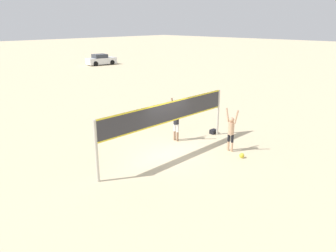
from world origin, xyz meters
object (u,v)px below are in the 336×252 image
player_blocker (176,119)px  volleyball (242,155)px  player_spiker (231,129)px  parked_car_mid (101,60)px  gear_bag (213,132)px  volleyball_net (168,117)px

player_blocker → volleyball: (0.41, -3.62, -1.04)m
player_blocker → player_spiker: bearing=14.7°
player_spiker → volleyball: size_ratio=9.02×
parked_car_mid → player_blocker: bearing=-108.8°
player_blocker → parked_car_mid: 32.41m
player_blocker → parked_car_mid: (15.30, 28.57, -0.48)m
gear_bag → player_spiker: bearing=-125.7°
volleyball_net → volleyball: 3.71m
volleyball_net → player_blocker: 1.91m
volleyball → gear_bag: (1.81, 2.91, 0.00)m
player_spiker → gear_bag: player_spiker is taller
gear_bag → parked_car_mid: size_ratio=0.09×
volleyball_net → parked_car_mid: 34.00m
player_spiker → parked_car_mid: player_spiker is taller
volleyball → parked_car_mid: 35.47m
player_blocker → volleyball: size_ratio=9.63×
gear_bag → parked_car_mid: parked_car_mid is taller
parked_car_mid → volleyball: bearing=-105.4°
player_blocker → gear_bag: player_blocker is taller
volleyball_net → volleyball: volleyball_net is taller
volleyball → gear_bag: 3.43m
player_spiker → gear_bag: bearing=-35.7°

